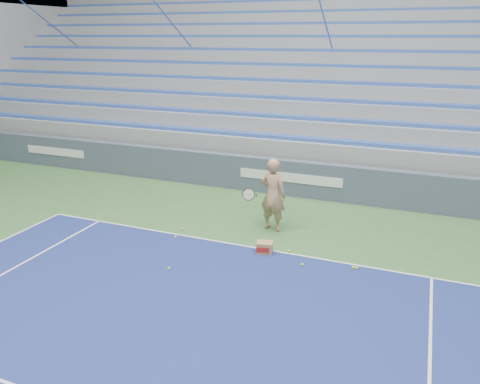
% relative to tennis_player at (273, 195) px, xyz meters
% --- Properties ---
extents(sponsor_barrier, '(30.00, 0.32, 1.10)m').
position_rel_tennis_player_xyz_m(sponsor_barrier, '(-0.31, 2.79, -0.38)').
color(sponsor_barrier, '#404D61').
rests_on(sponsor_barrier, ground).
extents(bleachers, '(31.00, 9.15, 7.30)m').
position_rel_tennis_player_xyz_m(bleachers, '(-0.31, 8.51, 1.43)').
color(bleachers, gray).
rests_on(bleachers, ground).
extents(tennis_player, '(0.98, 0.89, 1.86)m').
position_rel_tennis_player_xyz_m(tennis_player, '(0.00, 0.00, 0.00)').
color(tennis_player, tan).
rests_on(tennis_player, ground).
extents(ball_box, '(0.41, 0.35, 0.27)m').
position_rel_tennis_player_xyz_m(ball_box, '(0.27, -1.37, -0.80)').
color(ball_box, '#9E7A4C').
rests_on(ball_box, ground).
extents(tennis_ball_0, '(0.07, 0.07, 0.07)m').
position_rel_tennis_player_xyz_m(tennis_ball_0, '(-1.34, -2.88, -0.90)').
color(tennis_ball_0, '#D5E62F').
rests_on(tennis_ball_0, ground).
extents(tennis_ball_1, '(0.07, 0.07, 0.07)m').
position_rel_tennis_player_xyz_m(tennis_ball_1, '(-2.01, -1.41, -0.90)').
color(tennis_ball_1, '#D5E62F').
rests_on(tennis_ball_1, ground).
extents(tennis_ball_2, '(0.07, 0.07, 0.07)m').
position_rel_tennis_player_xyz_m(tennis_ball_2, '(2.26, -1.39, -0.90)').
color(tennis_ball_2, '#D5E62F').
rests_on(tennis_ball_2, ground).
extents(tennis_ball_3, '(0.07, 0.07, 0.07)m').
position_rel_tennis_player_xyz_m(tennis_ball_3, '(0.76, -1.12, -0.90)').
color(tennis_ball_3, '#D5E62F').
rests_on(tennis_ball_3, ground).
extents(tennis_ball_4, '(0.07, 0.07, 0.07)m').
position_rel_tennis_player_xyz_m(tennis_ball_4, '(1.22, -1.67, -0.90)').
color(tennis_ball_4, '#D5E62F').
rests_on(tennis_ball_4, ground).
extents(tennis_ball_5, '(0.07, 0.07, 0.07)m').
position_rel_tennis_player_xyz_m(tennis_ball_5, '(2.34, -1.38, -0.90)').
color(tennis_ball_5, '#D5E62F').
rests_on(tennis_ball_5, ground).
extents(tennis_ball_6, '(0.07, 0.07, 0.07)m').
position_rel_tennis_player_xyz_m(tennis_ball_6, '(-2.10, -0.90, -0.90)').
color(tennis_ball_6, '#D5E62F').
rests_on(tennis_ball_6, ground).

